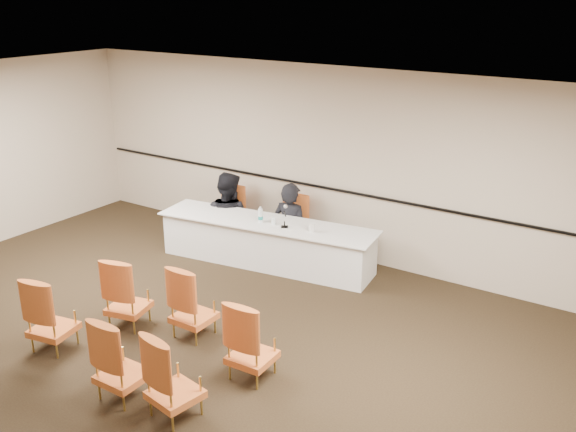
% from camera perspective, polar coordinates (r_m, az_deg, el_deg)
% --- Properties ---
extents(floor, '(10.00, 10.00, 0.00)m').
position_cam_1_polar(floor, '(7.65, -11.28, -13.08)').
color(floor, black).
rests_on(floor, ground).
extents(ceiling, '(10.00, 10.00, 0.00)m').
position_cam_1_polar(ceiling, '(6.55, -13.03, 9.62)').
color(ceiling, silver).
rests_on(ceiling, ground).
extents(wall_back, '(10.00, 0.04, 3.00)m').
position_cam_1_polar(wall_back, '(10.00, 4.33, 4.62)').
color(wall_back, '#BCA994').
rests_on(wall_back, ground).
extents(wall_rail, '(9.80, 0.04, 0.03)m').
position_cam_1_polar(wall_rail, '(10.08, 4.16, 2.38)').
color(wall_rail, black).
rests_on(wall_rail, wall_back).
extents(panel_table, '(3.56, 1.28, 0.70)m').
position_cam_1_polar(panel_table, '(9.96, -1.91, -2.39)').
color(panel_table, silver).
rests_on(panel_table, ground).
extents(panelist_main, '(0.65, 0.45, 1.70)m').
position_cam_1_polar(panelist_main, '(10.33, 0.23, -1.57)').
color(panelist_main, black).
rests_on(panelist_main, ground).
extents(panelist_main_chair, '(0.56, 0.56, 0.95)m').
position_cam_1_polar(panelist_main_chair, '(10.29, 0.23, -0.88)').
color(panelist_main_chair, '#BB5321').
rests_on(panelist_main_chair, ground).
extents(panelist_second, '(0.92, 0.75, 1.78)m').
position_cam_1_polar(panelist_second, '(10.85, -5.35, -0.63)').
color(panelist_second, black).
rests_on(panelist_second, ground).
extents(panelist_second_chair, '(0.56, 0.56, 0.95)m').
position_cam_1_polar(panelist_second_chair, '(10.81, -5.37, 0.06)').
color(panelist_second_chair, '#BB5321').
rests_on(panelist_second_chair, ground).
extents(papers, '(0.33, 0.26, 0.00)m').
position_cam_1_polar(papers, '(9.61, -0.02, -0.97)').
color(papers, silver).
rests_on(papers, panel_table).
extents(microphone, '(0.21, 0.25, 0.31)m').
position_cam_1_polar(microphone, '(9.53, -0.31, -0.16)').
color(microphone, black).
rests_on(microphone, panel_table).
extents(water_bottle, '(0.09, 0.09, 0.25)m').
position_cam_1_polar(water_bottle, '(9.78, -2.46, 0.13)').
color(water_bottle, teal).
rests_on(water_bottle, panel_table).
extents(drinking_glass, '(0.08, 0.08, 0.10)m').
position_cam_1_polar(drinking_glass, '(9.71, -1.30, -0.45)').
color(drinking_glass, white).
rests_on(drinking_glass, panel_table).
extents(coffee_cup, '(0.10, 0.10, 0.14)m').
position_cam_1_polar(coffee_cup, '(9.40, 2.11, -1.02)').
color(coffee_cup, silver).
rests_on(coffee_cup, panel_table).
extents(aud_chair_front_left, '(0.60, 0.60, 0.95)m').
position_cam_1_polar(aud_chair_front_left, '(8.37, -14.09, -6.52)').
color(aud_chair_front_left, '#BB5321').
rests_on(aud_chair_front_left, ground).
extents(aud_chair_front_mid, '(0.50, 0.50, 0.95)m').
position_cam_1_polar(aud_chair_front_mid, '(7.98, -8.43, -7.47)').
color(aud_chair_front_mid, '#BB5321').
rests_on(aud_chair_front_mid, ground).
extents(aud_chair_front_right, '(0.52, 0.52, 0.95)m').
position_cam_1_polar(aud_chair_front_right, '(7.12, -3.23, -10.86)').
color(aud_chair_front_right, '#BB5321').
rests_on(aud_chair_front_right, ground).
extents(aud_chair_back_left, '(0.59, 0.59, 0.95)m').
position_cam_1_polar(aud_chair_back_left, '(8.13, -20.28, -8.05)').
color(aud_chair_back_left, '#BB5321').
rests_on(aud_chair_back_left, ground).
extents(aud_chair_back_mid, '(0.51, 0.51, 0.95)m').
position_cam_1_polar(aud_chair_back_mid, '(7.01, -14.59, -12.07)').
color(aud_chair_back_mid, '#BB5321').
rests_on(aud_chair_back_mid, ground).
extents(aud_chair_back_right, '(0.58, 0.58, 0.95)m').
position_cam_1_polar(aud_chair_back_right, '(6.62, -10.10, -13.73)').
color(aud_chair_back_right, '#BB5321').
rests_on(aud_chair_back_right, ground).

